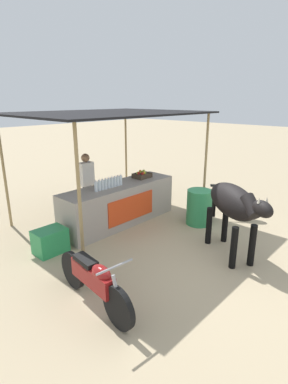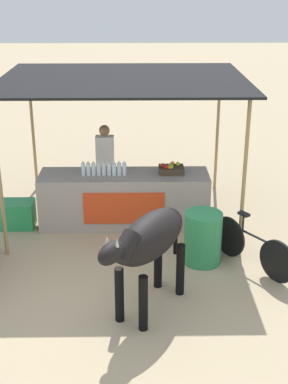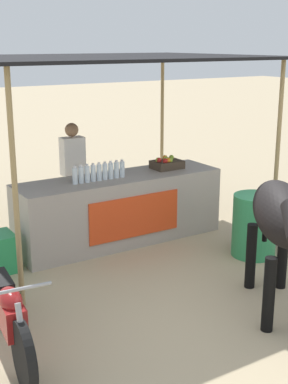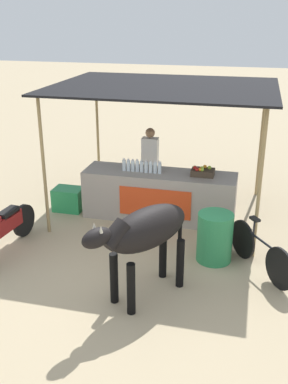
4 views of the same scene
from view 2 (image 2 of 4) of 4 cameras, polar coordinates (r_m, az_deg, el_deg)
ground_plane at (r=7.88m, az=-2.36°, el=-10.26°), size 60.00×60.00×0.00m
stall_counter at (r=9.61m, az=-2.11°, el=-0.77°), size 3.00×0.82×0.96m
stall_awning at (r=9.32m, az=-2.25°, el=11.46°), size 4.20×3.20×2.60m
water_bottle_row at (r=9.37m, az=-4.31°, el=2.46°), size 0.79×0.07×0.25m
fruit_crate at (r=9.47m, az=2.89°, el=2.47°), size 0.44×0.32×0.18m
vendor_behind_counter at (r=10.19m, az=-4.14°, el=2.78°), size 0.34×0.22×1.65m
cooler_box at (r=9.85m, az=-13.35°, el=-2.32°), size 0.60×0.44×0.48m
water_barrel at (r=8.41m, az=6.29°, el=-4.88°), size 0.59×0.59×0.84m
cow at (r=6.93m, az=0.51°, el=-5.26°), size 1.30×1.72×1.44m
bicycle_leaning at (r=8.40m, az=11.44°, el=-5.79°), size 1.00×1.37×0.85m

